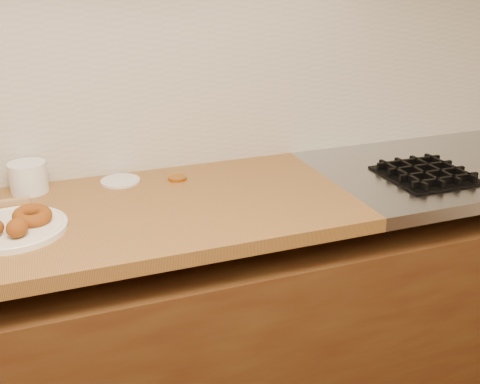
% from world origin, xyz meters
% --- Properties ---
extents(wall_back, '(4.00, 0.02, 2.70)m').
position_xyz_m(wall_back, '(0.00, 2.00, 1.35)').
color(wall_back, tan).
rests_on(wall_back, ground).
extents(base_cabinet, '(3.60, 0.60, 0.77)m').
position_xyz_m(base_cabinet, '(0.00, 1.69, 0.39)').
color(base_cabinet, '#503517').
rests_on(base_cabinet, floor).
extents(backsplash, '(3.60, 0.02, 0.60)m').
position_xyz_m(backsplash, '(0.00, 1.99, 1.20)').
color(backsplash, '#B8B3A4').
rests_on(backsplash, wall_back).
extents(donut_plate, '(0.26, 0.26, 0.01)m').
position_xyz_m(donut_plate, '(-0.43, 1.64, 0.91)').
color(donut_plate, white).
rests_on(donut_plate, butcher_block).
extents(ring_donut, '(0.14, 0.14, 0.04)m').
position_xyz_m(ring_donut, '(-0.38, 1.65, 0.93)').
color(ring_donut, brown).
rests_on(ring_donut, donut_plate).
extents(plastic_tub, '(0.14, 0.14, 0.09)m').
position_xyz_m(plastic_tub, '(-0.38, 1.91, 0.94)').
color(plastic_tub, silver).
rests_on(plastic_tub, butcher_block).
extents(tub_lid, '(0.14, 0.14, 0.01)m').
position_xyz_m(tub_lid, '(-0.12, 1.90, 0.90)').
color(tub_lid, silver).
rests_on(tub_lid, butcher_block).
extents(brass_jar_lid, '(0.08, 0.08, 0.01)m').
position_xyz_m(brass_jar_lid, '(0.05, 1.86, 0.91)').
color(brass_jar_lid, '#B97322').
rests_on(brass_jar_lid, butcher_block).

